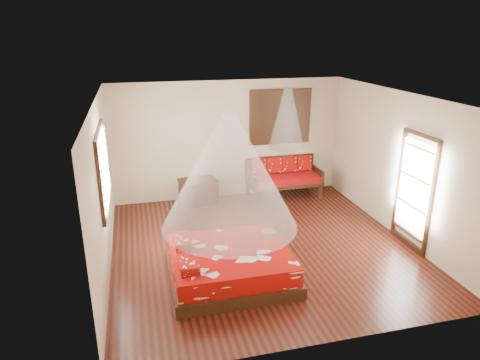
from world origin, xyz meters
name	(u,v)px	position (x,y,z in m)	size (l,w,h in m)	color
room	(263,176)	(0.00, 0.00, 1.40)	(5.54, 5.54, 2.84)	black
bed	(229,264)	(-0.83, -0.91, 0.25)	(1.99, 1.80, 0.63)	black
daybed	(283,176)	(1.26, 2.38, 0.52)	(1.76, 0.78, 0.94)	black
storage_chest	(198,191)	(-0.81, 2.45, 0.29)	(0.94, 0.76, 0.57)	black
shutter_panel	(280,117)	(1.26, 2.72, 1.90)	(1.52, 0.06, 1.32)	black
window_left	(103,168)	(-2.71, 0.20, 1.70)	(0.10, 1.74, 1.34)	black
glazed_door	(414,192)	(2.72, -0.60, 1.07)	(0.08, 1.02, 2.16)	black
wine_tray	(268,230)	(-0.01, -0.44, 0.56)	(0.26, 0.26, 0.21)	brown
mosquito_net_main	(229,171)	(-0.81, -0.91, 1.85)	(2.13, 2.13, 1.80)	white
mosquito_net_daybed	(287,116)	(1.26, 2.25, 2.00)	(0.83, 0.83, 1.50)	white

